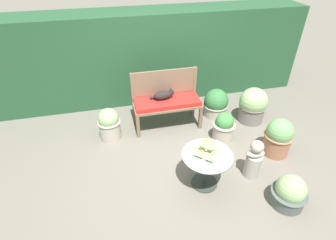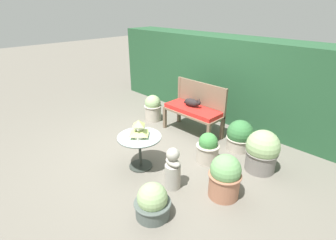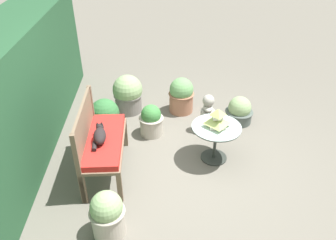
% 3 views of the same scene
% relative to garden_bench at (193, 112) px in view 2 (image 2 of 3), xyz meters
% --- Properties ---
extents(ground, '(30.00, 30.00, 0.00)m').
position_rel_garden_bench_xyz_m(ground, '(-0.01, -1.03, -0.48)').
color(ground, '#666056').
extents(foliage_hedge_back, '(6.40, 0.87, 1.82)m').
position_rel_garden_bench_xyz_m(foliage_hedge_back, '(-0.01, 1.31, 0.43)').
color(foliage_hedge_back, '#234C2D').
rests_on(foliage_hedge_back, ground).
extents(garden_bench, '(1.22, 0.50, 0.57)m').
position_rel_garden_bench_xyz_m(garden_bench, '(0.00, 0.00, 0.00)').
color(garden_bench, brown).
rests_on(garden_bench, ground).
extents(bench_backrest, '(1.22, 0.06, 1.04)m').
position_rel_garden_bench_xyz_m(bench_backrest, '(-0.00, 0.23, 0.26)').
color(bench_backrest, brown).
rests_on(bench_backrest, ground).
extents(cat, '(0.44, 0.19, 0.20)m').
position_rel_garden_bench_xyz_m(cat, '(-0.06, 0.04, 0.17)').
color(cat, black).
rests_on(cat, garden_bench).
extents(patio_table, '(0.70, 0.70, 0.56)m').
position_rel_garden_bench_xyz_m(patio_table, '(0.20, -1.54, -0.04)').
color(patio_table, '#2D332D').
rests_on(patio_table, ground).
extents(pagoda_birdhouse, '(0.29, 0.29, 0.28)m').
position_rel_garden_bench_xyz_m(pagoda_birdhouse, '(0.20, -1.54, 0.20)').
color(pagoda_birdhouse, beige).
rests_on(pagoda_birdhouse, patio_table).
extents(garden_bust, '(0.28, 0.23, 0.65)m').
position_rel_garden_bench_xyz_m(garden_bust, '(0.94, -1.54, -0.18)').
color(garden_bust, '#A39E93').
rests_on(garden_bust, ground).
extents(potted_plant_path_edge, '(0.46, 0.46, 0.65)m').
position_rel_garden_bench_xyz_m(potted_plant_path_edge, '(1.57, -1.16, -0.16)').
color(potted_plant_path_edge, '#9E664C').
rests_on(potted_plant_path_edge, ground).
extents(potted_plant_patio_mid, '(0.40, 0.40, 0.60)m').
position_rel_garden_bench_xyz_m(potted_plant_patio_mid, '(-1.07, -0.13, -0.18)').
color(potted_plant_patio_mid, '#ADA393').
rests_on(potted_plant_patio_mid, ground).
extents(potted_plant_bench_left, '(0.40, 0.40, 0.53)m').
position_rel_garden_bench_xyz_m(potted_plant_bench_left, '(0.87, -0.62, -0.23)').
color(potted_plant_bench_left, '#ADA393').
rests_on(potted_plant_bench_left, ground).
extents(potted_plant_hedge_corner, '(0.48, 0.48, 0.56)m').
position_rel_garden_bench_xyz_m(potted_plant_hedge_corner, '(1.02, 0.13, -0.22)').
color(potted_plant_hedge_corner, '#ADA393').
rests_on(potted_plant_hedge_corner, ground).
extents(potted_plant_table_near, '(0.48, 0.48, 0.47)m').
position_rel_garden_bench_xyz_m(potted_plant_table_near, '(1.16, -2.12, -0.27)').
color(potted_plant_table_near, '#4C5651').
rests_on(potted_plant_table_near, ground).
extents(potted_plant_bench_right, '(0.53, 0.53, 0.69)m').
position_rel_garden_bench_xyz_m(potted_plant_bench_right, '(1.62, -0.21, -0.14)').
color(potted_plant_bench_right, slate).
rests_on(potted_plant_bench_right, ground).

